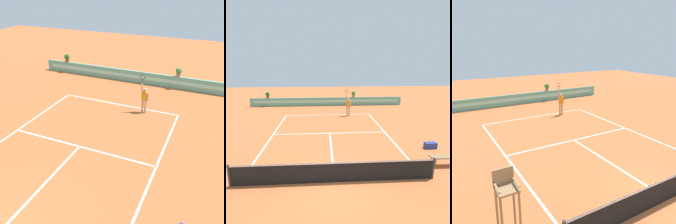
% 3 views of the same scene
% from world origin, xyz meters
% --- Properties ---
extents(ground_plane, '(60.00, 60.00, 0.00)m').
position_xyz_m(ground_plane, '(0.00, 6.00, 0.00)').
color(ground_plane, '#BC6033').
extents(court_lines, '(8.32, 11.94, 0.01)m').
position_xyz_m(court_lines, '(0.00, 6.72, 0.00)').
color(court_lines, white).
rests_on(court_lines, ground).
extents(net, '(8.92, 0.10, 1.00)m').
position_xyz_m(net, '(0.00, 0.00, 0.51)').
color(net, '#333333').
rests_on(net, ground).
extents(back_wall_barrier, '(18.00, 0.21, 1.00)m').
position_xyz_m(back_wall_barrier, '(0.00, 16.39, 0.50)').
color(back_wall_barrier, '#60A88E').
rests_on(back_wall_barrier, ground).
extents(umpire_chair, '(0.60, 0.60, 2.14)m').
position_xyz_m(umpire_chair, '(-5.53, 1.26, 1.34)').
color(umpire_chair, '#99754C').
rests_on(umpire_chair, ground).
extents(tennis_player, '(0.62, 0.23, 2.58)m').
position_xyz_m(tennis_player, '(1.95, 11.40, 1.05)').
color(tennis_player, tan).
rests_on(tennis_player, ground).
extents(tennis_ball_near_baseline, '(0.07, 0.07, 0.07)m').
position_xyz_m(tennis_ball_near_baseline, '(0.80, 7.12, 0.03)').
color(tennis_ball_near_baseline, '#CCE033').
rests_on(tennis_ball_near_baseline, ground).
extents(tennis_ball_mid_court, '(0.07, 0.07, 0.07)m').
position_xyz_m(tennis_ball_mid_court, '(1.01, 4.93, 0.03)').
color(tennis_ball_mid_court, '#CCE033').
rests_on(tennis_ball_mid_court, ground).
extents(potted_plant_right, '(0.48, 0.48, 0.72)m').
position_xyz_m(potted_plant_right, '(3.17, 16.39, 1.41)').
color(potted_plant_right, gray).
rests_on(potted_plant_right, back_wall_barrier).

